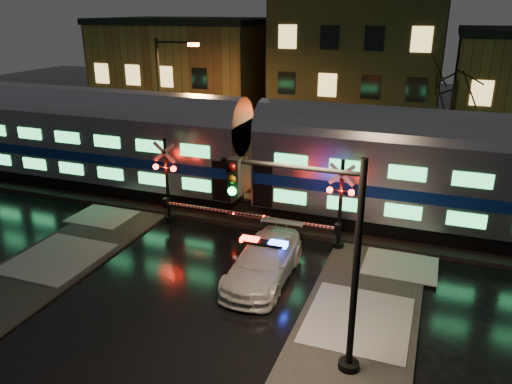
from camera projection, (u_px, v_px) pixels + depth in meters
ground at (223, 255)px, 22.13m from camera, size 120.00×120.00×0.00m
ballast at (261, 212)px, 26.48m from camera, size 90.00×4.20×0.24m
sidewalk_left at (2, 294)px, 18.97m from camera, size 4.00×20.00×0.12m
sidewalk_right at (341, 378)px, 14.70m from camera, size 4.00×20.00×0.12m
building_left at (189, 77)px, 44.16m from camera, size 14.00×10.00×9.00m
building_mid at (361, 69)px, 39.24m from camera, size 12.00×11.00×11.50m
train at (252, 152)px, 25.50m from camera, size 51.00×3.12×5.92m
police_car at (264, 261)px, 19.91m from camera, size 2.33×5.47×1.75m
crossing_signal_right at (332, 213)px, 22.14m from camera, size 5.96×0.66×4.22m
crossing_signal_left at (173, 190)px, 24.74m from camera, size 6.18×0.67×4.38m
traffic_light at (319, 261)px, 14.14m from camera, size 4.33×0.75×6.70m
streetlight at (164, 99)px, 30.89m from camera, size 2.88×0.30×8.61m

